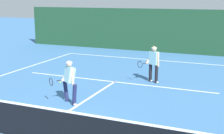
{
  "coord_description": "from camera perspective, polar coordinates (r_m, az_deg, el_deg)",
  "views": [
    {
      "loc": [
        5.23,
        -6.37,
        3.77
      ],
      "look_at": [
        0.44,
        4.96,
        1.0
      ],
      "focal_mm": 50.47,
      "sensor_mm": 36.0,
      "label": 1
    }
  ],
  "objects": [
    {
      "name": "court_line_baseline_far",
      "position": [
        19.31,
        6.78,
        1.35
      ],
      "size": [
        11.04,
        0.1,
        0.01
      ],
      "primitive_type": "cube",
      "color": "white",
      "rests_on": "ground_plane"
    },
    {
      "name": "court_line_service",
      "position": [
        14.2,
        0.47,
        -2.69
      ],
      "size": [
        9.0,
        0.1,
        0.01
      ],
      "primitive_type": "cube",
      "color": "white",
      "rests_on": "ground_plane"
    },
    {
      "name": "court_line_centre",
      "position": [
        11.53,
        -5.45,
        -6.43
      ],
      "size": [
        0.1,
        6.4,
        0.01
      ],
      "primitive_type": "cube",
      "color": "white",
      "rests_on": "ground_plane"
    },
    {
      "name": "tennis_net",
      "position": [
        8.86,
        -15.49,
        -9.39
      ],
      "size": [
        12.09,
        0.09,
        1.09
      ],
      "color": "#1E4723",
      "rests_on": "ground_plane"
    },
    {
      "name": "player_near",
      "position": [
        11.29,
        -7.75,
        -2.38
      ],
      "size": [
        1.11,
        0.77,
        1.57
      ],
      "rotation": [
        0.0,
        0.0,
        2.57
      ],
      "color": "#1E234C",
      "rests_on": "ground_plane"
    },
    {
      "name": "player_far",
      "position": [
        14.07,
        7.52,
        0.79
      ],
      "size": [
        0.94,
        0.83,
        1.63
      ],
      "rotation": [
        0.0,
        0.0,
        2.72
      ],
      "color": "black",
      "rests_on": "ground_plane"
    },
    {
      "name": "tennis_ball",
      "position": [
        14.2,
        -9.38,
        -2.74
      ],
      "size": [
        0.07,
        0.07,
        0.07
      ],
      "primitive_type": "sphere",
      "color": "#D1E033",
      "rests_on": "ground_plane"
    },
    {
      "name": "back_fence_windscreen",
      "position": [
        21.83,
        9.0,
        6.5
      ],
      "size": [
        20.86,
        0.12,
        2.95
      ],
      "primitive_type": "cube",
      "color": "#1C4329",
      "rests_on": "ground_plane"
    }
  ]
}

